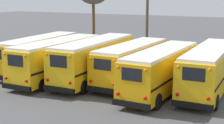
{
  "coord_description": "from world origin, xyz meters",
  "views": [
    {
      "loc": [
        11.73,
        -23.63,
        7.01
      ],
      "look_at": [
        0.0,
        0.2,
        1.63
      ],
      "focal_mm": 55.0,
      "sensor_mm": 36.0,
      "label": 1
    }
  ],
  "objects_px": {
    "school_bus_3": "(132,62)",
    "school_bus_4": "(162,69)",
    "school_bus_0": "(40,53)",
    "school_bus_1": "(58,58)",
    "school_bus_5": "(210,68)",
    "school_bus_2": "(95,59)",
    "utility_pole": "(147,21)"
  },
  "relations": [
    {
      "from": "school_bus_1",
      "to": "utility_pole",
      "type": "relative_size",
      "value": 1.31
    },
    {
      "from": "school_bus_1",
      "to": "school_bus_4",
      "type": "bearing_deg",
      "value": -0.49
    },
    {
      "from": "school_bus_0",
      "to": "utility_pole",
      "type": "height_order",
      "value": "utility_pole"
    },
    {
      "from": "school_bus_0",
      "to": "school_bus_3",
      "type": "distance_m",
      "value": 8.92
    },
    {
      "from": "school_bus_0",
      "to": "school_bus_3",
      "type": "relative_size",
      "value": 1.05
    },
    {
      "from": "school_bus_1",
      "to": "utility_pole",
      "type": "distance_m",
      "value": 13.03
    },
    {
      "from": "school_bus_1",
      "to": "school_bus_5",
      "type": "bearing_deg",
      "value": 8.94
    },
    {
      "from": "school_bus_4",
      "to": "school_bus_5",
      "type": "xyz_separation_m",
      "value": [
        2.97,
        1.95,
        0.02
      ]
    },
    {
      "from": "school_bus_0",
      "to": "school_bus_5",
      "type": "height_order",
      "value": "school_bus_5"
    },
    {
      "from": "school_bus_1",
      "to": "school_bus_5",
      "type": "relative_size",
      "value": 0.93
    },
    {
      "from": "school_bus_4",
      "to": "school_bus_1",
      "type": "bearing_deg",
      "value": 179.51
    },
    {
      "from": "school_bus_0",
      "to": "school_bus_2",
      "type": "height_order",
      "value": "school_bus_2"
    },
    {
      "from": "school_bus_2",
      "to": "school_bus_3",
      "type": "bearing_deg",
      "value": 13.03
    },
    {
      "from": "school_bus_1",
      "to": "utility_pole",
      "type": "height_order",
      "value": "utility_pole"
    },
    {
      "from": "school_bus_5",
      "to": "school_bus_1",
      "type": "bearing_deg",
      "value": -171.06
    },
    {
      "from": "school_bus_1",
      "to": "school_bus_4",
      "type": "height_order",
      "value": "school_bus_1"
    },
    {
      "from": "school_bus_0",
      "to": "school_bus_2",
      "type": "bearing_deg",
      "value": -5.49
    },
    {
      "from": "utility_pole",
      "to": "school_bus_2",
      "type": "bearing_deg",
      "value": -90.45
    },
    {
      "from": "school_bus_4",
      "to": "utility_pole",
      "type": "xyz_separation_m",
      "value": [
        -5.85,
        12.53,
        2.31
      ]
    },
    {
      "from": "school_bus_0",
      "to": "school_bus_1",
      "type": "bearing_deg",
      "value": -26.15
    },
    {
      "from": "school_bus_2",
      "to": "utility_pole",
      "type": "distance_m",
      "value": 11.78
    },
    {
      "from": "school_bus_0",
      "to": "school_bus_4",
      "type": "bearing_deg",
      "value": -7.36
    },
    {
      "from": "school_bus_5",
      "to": "utility_pole",
      "type": "distance_m",
      "value": 13.97
    },
    {
      "from": "school_bus_1",
      "to": "school_bus_2",
      "type": "distance_m",
      "value": 3.1
    },
    {
      "from": "utility_pole",
      "to": "school_bus_3",
      "type": "bearing_deg",
      "value": -75.17
    },
    {
      "from": "school_bus_3",
      "to": "school_bus_4",
      "type": "relative_size",
      "value": 0.95
    },
    {
      "from": "school_bus_2",
      "to": "school_bus_5",
      "type": "distance_m",
      "value": 8.97
    },
    {
      "from": "school_bus_0",
      "to": "utility_pole",
      "type": "relative_size",
      "value": 1.29
    },
    {
      "from": "school_bus_2",
      "to": "school_bus_0",
      "type": "bearing_deg",
      "value": 174.51
    },
    {
      "from": "school_bus_2",
      "to": "school_bus_5",
      "type": "relative_size",
      "value": 0.96
    },
    {
      "from": "school_bus_0",
      "to": "school_bus_4",
      "type": "distance_m",
      "value": 11.99
    },
    {
      "from": "school_bus_4",
      "to": "utility_pole",
      "type": "relative_size",
      "value": 1.31
    }
  ]
}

